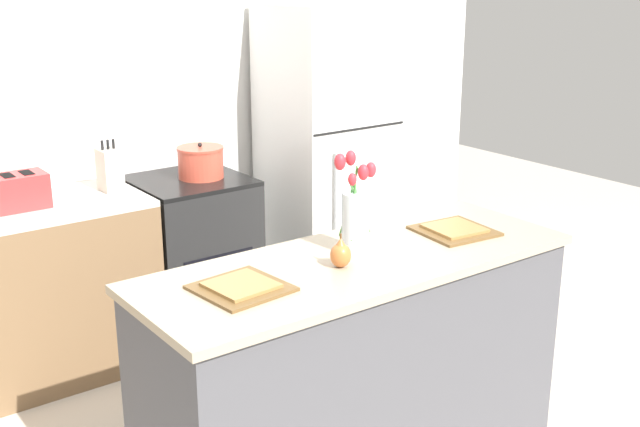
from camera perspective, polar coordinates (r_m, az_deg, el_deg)
The scene contains 11 objects.
back_wall at distance 4.71m, azimuth -12.92°, elevation 8.36°, with size 5.20×0.08×2.70m.
kitchen_island at distance 3.33m, azimuth 2.61°, elevation -10.86°, with size 1.80×0.66×0.95m.
stove_range at distance 4.62m, azimuth -9.01°, elevation -3.04°, with size 0.60×0.61×0.92m.
refrigerator at distance 4.97m, azimuth 0.46°, elevation 4.16°, with size 0.68×0.67×1.83m.
flower_vase at distance 3.16m, azimuth 2.53°, elevation -0.05°, with size 0.16×0.12×0.41m.
pear_figurine at distance 3.03m, azimuth 1.47°, elevation -2.89°, with size 0.08×0.08×0.13m.
plate_setting_left at distance 2.85m, azimuth -5.67°, elevation -5.21°, with size 0.32×0.32×0.02m.
plate_setting_right at distance 3.48m, azimuth 9.50°, elevation -1.14°, with size 0.32×0.32×0.02m.
toaster at distance 4.13m, azimuth -20.63°, elevation 1.50°, with size 0.28×0.18×0.17m.
cooking_pot at distance 4.48m, azimuth -8.48°, elevation 3.63°, with size 0.26×0.26×0.20m.
knife_block at distance 4.31m, azimuth -14.72°, elevation 3.03°, with size 0.10×0.14×0.27m.
Camera 1 is at (-1.87, -2.27, 2.05)m, focal length 45.00 mm.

